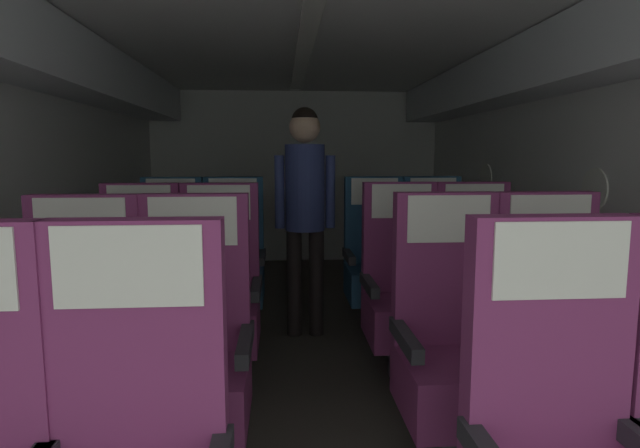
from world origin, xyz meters
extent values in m
cube|color=#3D3833|center=(0.00, 3.37, -0.01)|extent=(3.76, 7.14, 0.02)
cube|color=silver|center=(1.78, 3.37, 1.05)|extent=(0.08, 6.74, 2.11)
cube|color=silver|center=(0.00, 3.37, 2.11)|extent=(3.64, 6.74, 0.06)
cube|color=silver|center=(0.00, 6.76, 1.05)|extent=(3.64, 0.06, 2.11)
cube|color=silver|center=(-1.54, 3.37, 1.89)|extent=(0.40, 6.47, 0.36)
cube|color=silver|center=(1.54, 3.37, 1.89)|extent=(0.40, 6.47, 0.36)
cube|color=white|center=(0.00, 3.37, 2.07)|extent=(0.12, 6.07, 0.02)
cylinder|color=white|center=(1.73, 3.37, 1.10)|extent=(0.01, 0.26, 0.26)
cylinder|color=white|center=(1.73, 5.06, 1.10)|extent=(0.01, 0.26, 0.26)
cube|color=#7A2D60|center=(-0.54, 1.64, 0.81)|extent=(0.44, 0.09, 0.67)
cube|color=silver|center=(-0.54, 1.60, 1.03)|extent=(0.35, 0.01, 0.20)
cube|color=#7A2D60|center=(0.53, 1.64, 0.81)|extent=(0.44, 0.09, 0.67)
cube|color=silver|center=(0.53, 1.59, 1.03)|extent=(0.35, 0.01, 0.20)
cube|color=#7A2D60|center=(-0.97, 2.30, 0.36)|extent=(0.44, 0.47, 0.24)
cube|color=#7A2D60|center=(-0.97, 2.50, 0.81)|extent=(0.44, 0.09, 0.67)
cube|color=#28282D|center=(-0.76, 2.30, 0.57)|extent=(0.05, 0.40, 0.06)
cube|color=#28282D|center=(-1.18, 2.30, 0.57)|extent=(0.05, 0.40, 0.06)
cube|color=silver|center=(-0.97, 2.45, 1.03)|extent=(0.35, 0.01, 0.20)
cube|color=#7A2D60|center=(-0.53, 2.32, 0.36)|extent=(0.44, 0.47, 0.24)
cube|color=#7A2D60|center=(-0.53, 2.51, 0.81)|extent=(0.44, 0.09, 0.67)
cube|color=#28282D|center=(-0.32, 2.32, 0.57)|extent=(0.05, 0.40, 0.06)
cube|color=#28282D|center=(-0.75, 2.32, 0.57)|extent=(0.05, 0.40, 0.06)
cube|color=silver|center=(-0.53, 2.46, 1.03)|extent=(0.35, 0.01, 0.20)
cube|color=#38383D|center=(0.97, 2.31, 0.12)|extent=(0.16, 0.17, 0.24)
cube|color=#7A2D60|center=(0.97, 2.31, 0.36)|extent=(0.44, 0.47, 0.24)
cube|color=#7A2D60|center=(0.97, 2.51, 0.81)|extent=(0.44, 0.09, 0.67)
cube|color=#28282D|center=(1.18, 2.31, 0.57)|extent=(0.05, 0.40, 0.06)
cube|color=#28282D|center=(0.76, 2.31, 0.57)|extent=(0.05, 0.40, 0.06)
cube|color=silver|center=(0.97, 2.46, 1.03)|extent=(0.35, 0.01, 0.20)
cube|color=#38383D|center=(0.53, 2.32, 0.12)|extent=(0.16, 0.17, 0.24)
cube|color=#7A2D60|center=(0.53, 2.32, 0.36)|extent=(0.44, 0.47, 0.24)
cube|color=#7A2D60|center=(0.53, 2.52, 0.81)|extent=(0.44, 0.09, 0.67)
cube|color=#28282D|center=(0.74, 2.32, 0.57)|extent=(0.05, 0.40, 0.06)
cube|color=#28282D|center=(0.32, 2.32, 0.57)|extent=(0.05, 0.40, 0.06)
cube|color=silver|center=(0.53, 2.47, 1.03)|extent=(0.35, 0.01, 0.20)
cube|color=#38383D|center=(-0.98, 3.20, 0.12)|extent=(0.16, 0.17, 0.24)
cube|color=#7A2D60|center=(-0.98, 3.20, 0.36)|extent=(0.44, 0.47, 0.24)
cube|color=#7A2D60|center=(-0.98, 3.39, 0.81)|extent=(0.44, 0.09, 0.67)
cube|color=#28282D|center=(-0.77, 3.20, 0.57)|extent=(0.05, 0.40, 0.06)
cube|color=#28282D|center=(-1.19, 3.20, 0.57)|extent=(0.05, 0.40, 0.06)
cube|color=silver|center=(-0.98, 3.35, 1.03)|extent=(0.35, 0.01, 0.20)
cube|color=#38383D|center=(-0.53, 3.18, 0.12)|extent=(0.16, 0.17, 0.24)
cube|color=#7A2D60|center=(-0.53, 3.18, 0.36)|extent=(0.44, 0.47, 0.24)
cube|color=#7A2D60|center=(-0.53, 3.37, 0.81)|extent=(0.44, 0.09, 0.67)
cube|color=#28282D|center=(-0.32, 3.18, 0.57)|extent=(0.05, 0.40, 0.06)
cube|color=#28282D|center=(-0.74, 3.18, 0.57)|extent=(0.05, 0.40, 0.06)
cube|color=silver|center=(-0.53, 3.33, 1.03)|extent=(0.35, 0.01, 0.20)
cube|color=#38383D|center=(0.97, 3.19, 0.12)|extent=(0.16, 0.17, 0.24)
cube|color=#7A2D60|center=(0.97, 3.19, 0.36)|extent=(0.44, 0.47, 0.24)
cube|color=#7A2D60|center=(0.97, 3.38, 0.81)|extent=(0.44, 0.09, 0.67)
cube|color=#28282D|center=(1.18, 3.19, 0.57)|extent=(0.05, 0.40, 0.06)
cube|color=#28282D|center=(0.76, 3.19, 0.57)|extent=(0.05, 0.40, 0.06)
cube|color=silver|center=(0.97, 3.33, 1.03)|extent=(0.35, 0.01, 0.20)
cube|color=#38383D|center=(0.53, 3.20, 0.12)|extent=(0.16, 0.17, 0.24)
cube|color=#7A2D60|center=(0.53, 3.20, 0.36)|extent=(0.44, 0.47, 0.24)
cube|color=#7A2D60|center=(0.53, 3.39, 0.81)|extent=(0.44, 0.09, 0.67)
cube|color=#28282D|center=(0.74, 3.20, 0.57)|extent=(0.05, 0.40, 0.06)
cube|color=#28282D|center=(0.32, 3.20, 0.57)|extent=(0.05, 0.40, 0.06)
cube|color=silver|center=(0.53, 3.35, 1.03)|extent=(0.35, 0.01, 0.20)
cube|color=#38383D|center=(-0.99, 4.07, 0.12)|extent=(0.16, 0.17, 0.24)
cube|color=navy|center=(-0.99, 4.07, 0.36)|extent=(0.44, 0.47, 0.24)
cube|color=navy|center=(-0.99, 4.26, 0.81)|extent=(0.44, 0.09, 0.67)
cube|color=#28282D|center=(-0.77, 4.07, 0.57)|extent=(0.05, 0.40, 0.06)
cube|color=#28282D|center=(-1.20, 4.07, 0.57)|extent=(0.05, 0.40, 0.06)
cube|color=silver|center=(-0.99, 4.22, 1.03)|extent=(0.35, 0.01, 0.20)
cube|color=#38383D|center=(-0.53, 4.08, 0.12)|extent=(0.16, 0.17, 0.24)
cube|color=navy|center=(-0.53, 4.08, 0.36)|extent=(0.44, 0.47, 0.24)
cube|color=navy|center=(-0.53, 4.28, 0.81)|extent=(0.44, 0.09, 0.67)
cube|color=#28282D|center=(-0.32, 4.08, 0.57)|extent=(0.05, 0.40, 0.06)
cube|color=#28282D|center=(-0.75, 4.08, 0.57)|extent=(0.05, 0.40, 0.06)
cube|color=silver|center=(-0.53, 4.23, 1.03)|extent=(0.35, 0.01, 0.20)
cube|color=#38383D|center=(0.98, 4.06, 0.12)|extent=(0.16, 0.17, 0.24)
cube|color=navy|center=(0.98, 4.06, 0.36)|extent=(0.44, 0.47, 0.24)
cube|color=navy|center=(0.98, 4.25, 0.81)|extent=(0.44, 0.09, 0.67)
cube|color=#28282D|center=(1.19, 4.06, 0.57)|extent=(0.05, 0.40, 0.06)
cube|color=#28282D|center=(0.77, 4.06, 0.57)|extent=(0.05, 0.40, 0.06)
cube|color=silver|center=(0.98, 4.21, 1.03)|extent=(0.35, 0.01, 0.20)
cube|color=#38383D|center=(0.53, 4.06, 0.12)|extent=(0.16, 0.17, 0.24)
cube|color=navy|center=(0.53, 4.06, 0.36)|extent=(0.44, 0.47, 0.24)
cube|color=navy|center=(0.53, 4.25, 0.81)|extent=(0.44, 0.09, 0.67)
cube|color=#28282D|center=(0.74, 4.06, 0.57)|extent=(0.05, 0.40, 0.06)
cube|color=#28282D|center=(0.32, 4.06, 0.57)|extent=(0.05, 0.40, 0.06)
cube|color=silver|center=(0.53, 4.20, 1.03)|extent=(0.35, 0.01, 0.20)
cylinder|color=black|center=(-0.09, 4.01, 0.39)|extent=(0.11, 0.11, 0.77)
cylinder|color=black|center=(0.07, 4.01, 0.39)|extent=(0.11, 0.11, 0.77)
cylinder|color=navy|center=(-0.01, 4.01, 1.08)|extent=(0.28, 0.28, 0.61)
cylinder|color=navy|center=(-0.19, 4.01, 1.05)|extent=(0.07, 0.07, 0.51)
cylinder|color=navy|center=(0.17, 4.01, 1.05)|extent=(0.07, 0.07, 0.51)
sphere|color=tan|center=(-0.01, 4.01, 1.50)|extent=(0.22, 0.22, 0.22)
sphere|color=black|center=(-0.01, 4.01, 1.54)|extent=(0.19, 0.19, 0.19)
camera|label=1|loc=(-0.17, 0.36, 1.30)|focal=28.98mm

